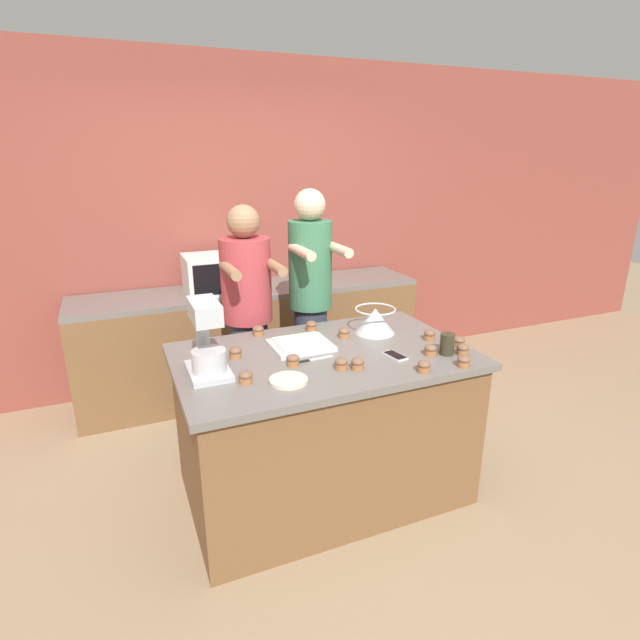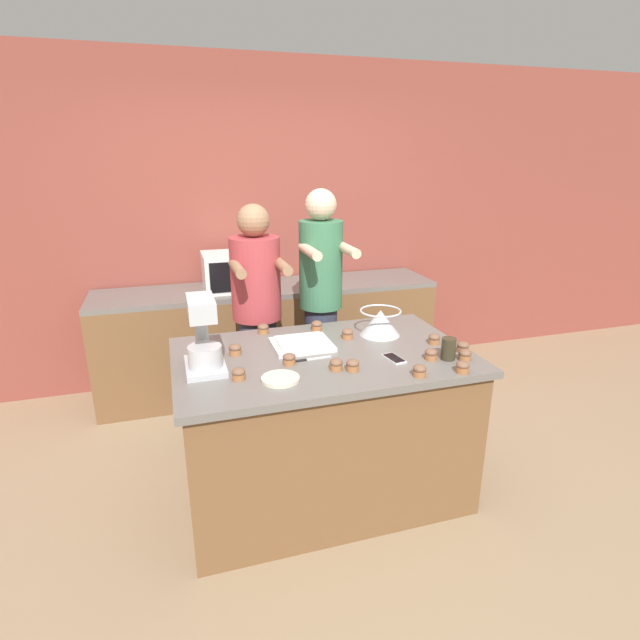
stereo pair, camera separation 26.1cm
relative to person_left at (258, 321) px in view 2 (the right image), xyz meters
name	(u,v)px [view 2 (the right image)]	position (x,y,z in m)	size (l,w,h in m)	color
ground_plane	(322,488)	(0.23, -0.73, -0.87)	(16.00, 16.00, 0.00)	#937A5B
back_wall	(258,226)	(0.23, 1.13, 0.48)	(10.00, 0.06, 2.70)	brown
island_counter	(323,424)	(0.23, -0.73, -0.42)	(1.62, 1.00, 0.89)	brown
back_counter	(270,337)	(0.23, 0.78, -0.42)	(2.80, 0.60, 0.90)	brown
person_left	(258,321)	(0.00, 0.00, 0.00)	(0.34, 0.50, 1.65)	#33384C
person_right	(321,307)	(0.45, 0.00, 0.06)	(0.31, 0.49, 1.73)	#33384C
stand_mixer	(203,338)	(-0.41, -0.76, 0.19)	(0.20, 0.30, 0.38)	#B2B7BC
mixing_bowl	(380,322)	(0.66, -0.54, 0.11)	(0.25, 0.25, 0.16)	#BCBCC1
baking_tray	(302,344)	(0.15, -0.59, 0.04)	(0.33, 0.29, 0.04)	silver
microwave_oven	(232,271)	(-0.06, 0.78, 0.18)	(0.46, 0.40, 0.29)	silver
cell_phone	(394,359)	(0.57, -0.92, 0.03)	(0.09, 0.15, 0.01)	silver
drinking_glass	(448,349)	(0.85, -1.00, 0.08)	(0.08, 0.08, 0.12)	#332D1E
small_plate	(280,379)	(-0.07, -1.00, 0.03)	(0.19, 0.19, 0.02)	beige
knife	(309,359)	(0.14, -0.80, 0.03)	(0.22, 0.03, 0.01)	#BCBCC1
cupcake_0	(235,349)	(-0.23, -0.60, 0.05)	(0.07, 0.07, 0.06)	#9E6038
cupcake_1	(289,359)	(0.02, -0.82, 0.05)	(0.07, 0.07, 0.06)	#9E6038
cupcake_2	(239,374)	(-0.26, -0.93, 0.05)	(0.07, 0.07, 0.06)	#9E6038
cupcake_3	(463,367)	(0.83, -1.18, 0.05)	(0.07, 0.07, 0.06)	#9E6038
cupcake_4	(434,339)	(0.90, -0.78, 0.05)	(0.07, 0.07, 0.06)	#9E6038
cupcake_5	(431,354)	(0.76, -0.98, 0.05)	(0.07, 0.07, 0.06)	#9E6038
cupcake_6	(463,347)	(0.99, -0.94, 0.05)	(0.07, 0.07, 0.06)	#9E6038
cupcake_7	(353,365)	(0.31, -0.99, 0.05)	(0.07, 0.07, 0.06)	#9E6038
cupcake_8	(348,334)	(0.45, -0.55, 0.05)	(0.07, 0.07, 0.06)	#9E6038
cupcake_9	(317,325)	(0.31, -0.35, 0.05)	(0.07, 0.07, 0.06)	#9E6038
cupcake_10	(420,370)	(0.60, -1.15, 0.05)	(0.07, 0.07, 0.06)	#9E6038
cupcake_11	(465,355)	(0.93, -1.04, 0.05)	(0.07, 0.07, 0.06)	#9E6038
cupcake_12	(337,364)	(0.24, -0.96, 0.05)	(0.07, 0.07, 0.06)	#9E6038
cupcake_13	(263,328)	(-0.02, -0.31, 0.05)	(0.07, 0.07, 0.06)	#9E6038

